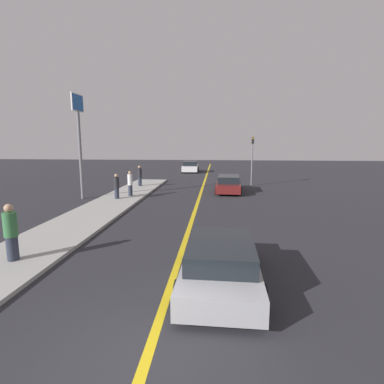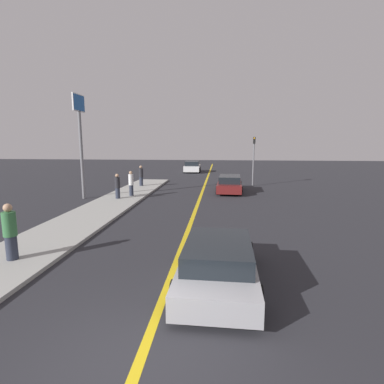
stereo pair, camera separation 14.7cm
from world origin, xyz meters
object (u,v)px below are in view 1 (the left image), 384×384
pedestrian_far_standing (130,183)px  roadside_sign (79,126)px  pedestrian_near_curb (11,233)px  car_near_right_lane (221,262)px  pedestrian_mid_group (117,186)px  traffic_light (252,156)px  car_far_distant (190,167)px  car_ahead_center (228,184)px  pedestrian_by_sign (140,176)px

pedestrian_far_standing → roadside_sign: 4.88m
pedestrian_near_curb → car_near_right_lane: bearing=-6.8°
pedestrian_mid_group → traffic_light: 11.95m
car_far_distant → pedestrian_far_standing: pedestrian_far_standing is taller
car_ahead_center → pedestrian_near_curb: 15.97m
car_ahead_center → pedestrian_mid_group: pedestrian_mid_group is taller
pedestrian_mid_group → pedestrian_near_curb: bearing=-88.8°
car_near_right_lane → traffic_light: (2.82, 18.26, 1.94)m
car_far_distant → pedestrian_by_sign: pedestrian_by_sign is taller
pedestrian_far_standing → traffic_light: size_ratio=0.40×
car_near_right_lane → pedestrian_far_standing: (-5.91, 12.00, 0.38)m
car_ahead_center → pedestrian_mid_group: bearing=-147.8°
car_near_right_lane → car_ahead_center: 15.10m
pedestrian_far_standing → pedestrian_by_sign: (-0.59, 4.76, -0.00)m
pedestrian_near_curb → pedestrian_mid_group: 10.22m
pedestrian_mid_group → roadside_sign: roadside_sign is taller
pedestrian_near_curb → roadside_sign: size_ratio=0.26×
pedestrian_near_curb → pedestrian_by_sign: (-0.22, 16.02, -0.03)m
car_near_right_lane → car_far_distant: car_far_distant is taller
car_ahead_center → pedestrian_by_sign: bearing=169.6°
car_far_distant → pedestrian_near_curb: size_ratio=2.28×
pedestrian_by_sign → traffic_light: bearing=9.1°
pedestrian_far_standing → pedestrian_mid_group: bearing=-119.4°
pedestrian_by_sign → car_near_right_lane: bearing=-68.8°
pedestrian_mid_group → pedestrian_by_sign: 5.80m
pedestrian_near_curb → roadside_sign: roadside_sign is taller
pedestrian_by_sign → traffic_light: (9.32, 1.50, 1.57)m
traffic_light → roadside_sign: size_ratio=0.62×
pedestrian_near_curb → pedestrian_mid_group: pedestrian_near_curb is taller
pedestrian_mid_group → pedestrian_far_standing: bearing=60.6°
pedestrian_mid_group → traffic_light: bearing=38.1°
pedestrian_near_curb → traffic_light: traffic_light is taller
car_near_right_lane → pedestrian_far_standing: bearing=117.7°
car_far_distant → pedestrian_near_curb: (-2.82, -29.26, 0.33)m
car_ahead_center → traffic_light: traffic_light is taller
car_near_right_lane → pedestrian_mid_group: bearing=122.1°
pedestrian_near_curb → pedestrian_far_standing: pedestrian_near_curb is taller
roadside_sign → pedestrian_mid_group: bearing=-9.1°
pedestrian_by_sign → traffic_light: size_ratio=0.40×
pedestrian_far_standing → pedestrian_by_sign: bearing=97.0°
car_near_right_lane → pedestrian_by_sign: (-6.50, 16.76, 0.37)m
pedestrian_mid_group → pedestrian_far_standing: size_ratio=0.95×
car_near_right_lane → car_ahead_center: size_ratio=0.95×
pedestrian_mid_group → pedestrian_by_sign: bearing=90.0°
pedestrian_far_standing → traffic_light: (8.73, 6.26, 1.57)m
traffic_light → car_ahead_center: bearing=-123.1°
car_far_distant → pedestrian_far_standing: bearing=-99.1°
car_far_distant → roadside_sign: size_ratio=0.59×
pedestrian_mid_group → pedestrian_far_standing: 1.19m
pedestrian_near_curb → pedestrian_far_standing: (0.37, 11.25, -0.03)m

